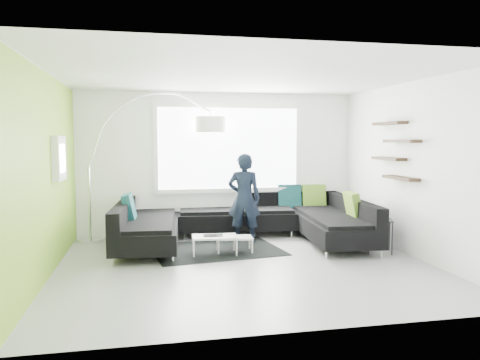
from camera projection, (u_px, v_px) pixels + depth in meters
name	position (u px, v px, depth m)	size (l,w,h in m)	color
ground	(245.00, 265.00, 7.01)	(5.50, 5.50, 0.00)	gray
room_shell	(244.00, 144.00, 7.06)	(5.54, 5.04, 2.82)	white
sectional_sofa	(241.00, 221.00, 8.38)	(4.52, 3.01, 0.93)	black
rug	(216.00, 250.00, 7.95)	(2.11, 1.54, 0.01)	black
coffee_table	(225.00, 244.00, 7.72)	(0.94, 0.55, 0.31)	white
arc_lamp	(89.00, 167.00, 8.49)	(2.54, 0.66, 2.76)	silver
side_table	(379.00, 236.00, 7.78)	(0.40, 0.40, 0.55)	black
person	(244.00, 198.00, 8.47)	(0.68, 0.54, 1.63)	black
laptop	(213.00, 236.00, 7.57)	(0.33, 0.23, 0.03)	black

